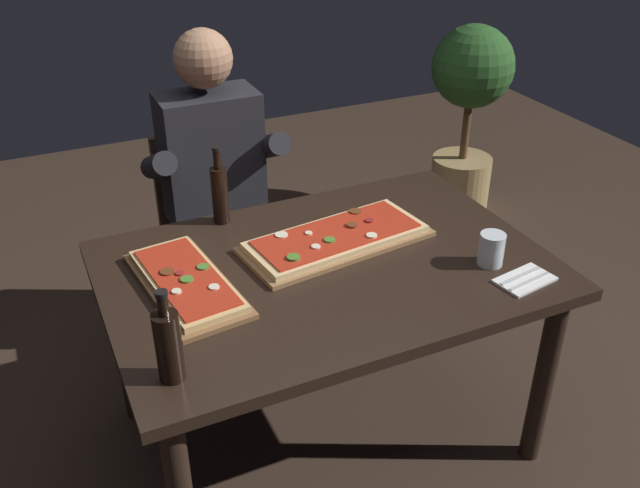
% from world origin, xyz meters
% --- Properties ---
extents(ground_plane, '(6.40, 6.40, 0.00)m').
position_xyz_m(ground_plane, '(0.00, 0.00, 0.00)').
color(ground_plane, '#38281E').
extents(dining_table, '(1.40, 0.96, 0.74)m').
position_xyz_m(dining_table, '(0.00, 0.00, 0.64)').
color(dining_table, black).
rests_on(dining_table, ground_plane).
extents(pizza_rectangular_front, '(0.67, 0.35, 0.05)m').
position_xyz_m(pizza_rectangular_front, '(0.09, 0.11, 0.76)').
color(pizza_rectangular_front, olive).
rests_on(pizza_rectangular_front, dining_table).
extents(pizza_rectangular_left, '(0.29, 0.54, 0.05)m').
position_xyz_m(pizza_rectangular_left, '(-0.44, 0.06, 0.76)').
color(pizza_rectangular_left, brown).
rests_on(pizza_rectangular_left, dining_table).
extents(wine_bottle_dark, '(0.06, 0.06, 0.28)m').
position_xyz_m(wine_bottle_dark, '(-0.21, 0.42, 0.85)').
color(wine_bottle_dark, black).
rests_on(wine_bottle_dark, dining_table).
extents(oil_bottle_amber, '(0.07, 0.07, 0.26)m').
position_xyz_m(oil_bottle_amber, '(-0.58, -0.32, 0.85)').
color(oil_bottle_amber, black).
rests_on(oil_bottle_amber, dining_table).
extents(tumbler_near_camera, '(0.08, 0.08, 0.11)m').
position_xyz_m(tumbler_near_camera, '(0.48, -0.21, 0.79)').
color(tumbler_near_camera, silver).
rests_on(tumbler_near_camera, dining_table).
extents(napkin_cutlery_set, '(0.20, 0.14, 0.01)m').
position_xyz_m(napkin_cutlery_set, '(0.51, -0.34, 0.74)').
color(napkin_cutlery_set, white).
rests_on(napkin_cutlery_set, dining_table).
extents(diner_chair, '(0.44, 0.44, 0.87)m').
position_xyz_m(diner_chair, '(-0.13, 0.86, 0.49)').
color(diner_chair, '#3D2B1E').
rests_on(diner_chair, ground_plane).
extents(seated_diner, '(0.53, 0.41, 1.33)m').
position_xyz_m(seated_diner, '(-0.13, 0.74, 0.74)').
color(seated_diner, '#23232D').
rests_on(seated_diner, ground_plane).
extents(potted_plant_corner, '(0.45, 0.45, 1.07)m').
position_xyz_m(potted_plant_corner, '(1.50, 1.33, 0.64)').
color(potted_plant_corner, tan).
rests_on(potted_plant_corner, ground_plane).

